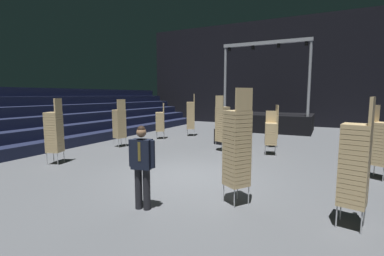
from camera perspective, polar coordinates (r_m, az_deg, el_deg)
name	(u,v)px	position (r m, az deg, el deg)	size (l,w,h in m)	color
ground_plane	(190,177)	(8.07, -0.45, -10.23)	(22.00, 30.00, 0.10)	#515459
arena_end_wall	(279,73)	(22.21, 17.70, 10.95)	(22.00, 0.30, 8.00)	black
bleacher_bank_left	(30,116)	(14.59, -30.72, 2.12)	(4.50, 24.00, 2.70)	#191E38
stage_riser	(268,121)	(18.61, 15.56, 1.46)	(5.48, 3.42, 5.48)	black
man_with_tie	(142,163)	(5.63, -10.44, -7.13)	(0.57, 0.31, 1.73)	black
chair_stack_front_left	(191,115)	(15.48, -0.25, 2.75)	(0.59, 0.59, 2.39)	#B2B5BA
chair_stack_front_right	(272,126)	(12.72, 16.46, 0.40)	(0.57, 0.57, 1.88)	#B2B5BA
chair_stack_mid_left	(355,164)	(5.53, 30.92, -6.41)	(0.52, 0.52, 2.31)	#B2B5BA
chair_stack_mid_right	(54,131)	(10.29, -26.88, -0.62)	(0.57, 0.57, 2.22)	#B2B5BA
chair_stack_mid_centre	(119,123)	(12.63, -14.95, 0.98)	(0.54, 0.54, 2.14)	#B2B5BA
chair_stack_rear_left	(237,147)	(5.85, 9.41, -3.97)	(0.61, 0.61, 2.48)	#B2B5BA
chair_stack_rear_right	(160,121)	(14.57, -6.66, 1.44)	(0.60, 0.60, 1.88)	#B2B5BA
chair_stack_rear_centre	(222,123)	(11.39, 6.37, 0.97)	(0.58, 0.58, 2.31)	#B2B5BA
chair_stack_aisle_left	(271,133)	(11.04, 16.17, -0.99)	(0.53, 0.53, 1.71)	#B2B5BA
chair_stack_aisle_right	(381,143)	(9.13, 34.77, -2.54)	(0.60, 0.60, 2.05)	#B2B5BA
equipment_road_case	(225,137)	(12.98, 6.98, -1.82)	(0.90, 0.60, 0.73)	black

